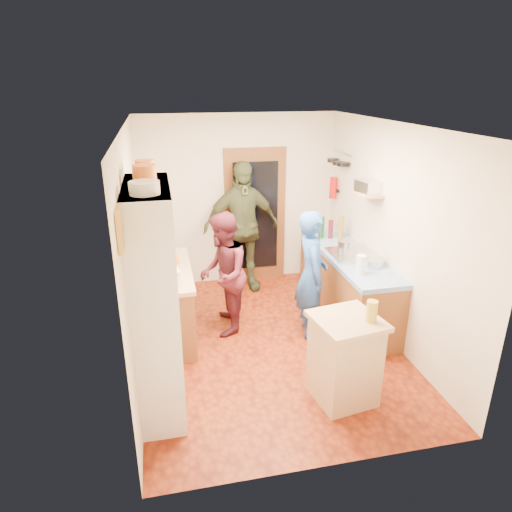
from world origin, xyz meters
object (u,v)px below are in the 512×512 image
object	(u,v)px
person_hob	(314,275)
person_left	(225,273)
right_counter_base	(346,286)
hutch_body	(156,301)
person_back	(243,227)
island_base	(344,361)

from	to	relation	value
person_hob	person_left	xyz separation A→B (m)	(-1.05, 0.35, -0.02)
person_hob	person_left	size ratio (longest dim) A/B	1.03
right_counter_base	person_hob	bearing A→B (deg)	-146.54
right_counter_base	hutch_body	bearing A→B (deg)	-152.53
person_hob	person_left	distance (m)	1.10
person_back	right_counter_base	bearing A→B (deg)	-49.71
person_back	island_base	bearing A→B (deg)	-86.83
hutch_body	island_base	bearing A→B (deg)	-12.05
person_left	island_base	bearing A→B (deg)	39.85
hutch_body	person_back	bearing A→B (deg)	62.13
person_left	hutch_body	bearing A→B (deg)	-23.99
island_base	person_left	bearing A→B (deg)	119.82
hutch_body	person_hob	world-z (taller)	hutch_body
right_counter_base	person_left	xyz separation A→B (m)	(-1.66, -0.05, 0.36)
right_counter_base	person_left	size ratio (longest dim) A/B	1.41
hutch_body	person_hob	xyz separation A→B (m)	(1.89, 0.90, -0.29)
hutch_body	island_base	world-z (taller)	hutch_body
right_counter_base	person_back	bearing A→B (deg)	137.04
island_base	person_left	distance (m)	1.91
island_base	person_back	xyz separation A→B (m)	(-0.49, 2.81, 0.56)
right_counter_base	person_left	distance (m)	1.70
right_counter_base	person_back	distance (m)	1.75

